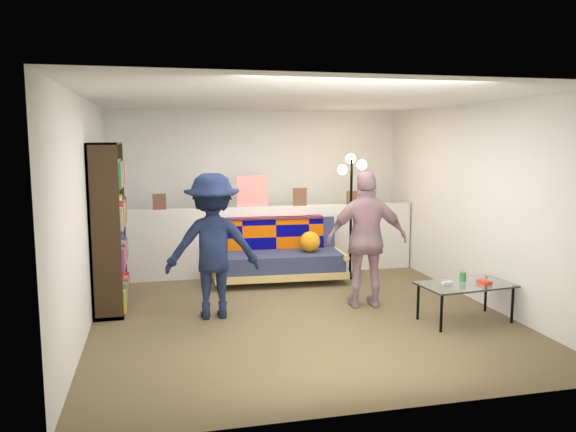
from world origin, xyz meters
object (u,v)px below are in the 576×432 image
object	(u,v)px
coffee_table	(466,286)
person_right	(367,240)
person_left	(213,246)
bookshelf	(109,233)
futon_sofa	(279,255)
floor_lamp	(351,190)

from	to	relation	value
coffee_table	person_right	bearing A→B (deg)	138.12
person_left	person_right	xyz separation A→B (m)	(1.80, -0.02, 0.00)
person_right	bookshelf	bearing A→B (deg)	-2.29
futon_sofa	person_right	size ratio (longest dim) A/B	1.15
coffee_table	person_right	world-z (taller)	person_right
bookshelf	coffee_table	bearing A→B (deg)	-19.61
floor_lamp	person_right	bearing A→B (deg)	-101.95
bookshelf	person_right	bearing A→B (deg)	-11.27
futon_sofa	floor_lamp	world-z (taller)	floor_lamp
person_left	coffee_table	bearing A→B (deg)	164.23
person_left	person_right	size ratio (longest dim) A/B	1.00
coffee_table	floor_lamp	size ratio (longest dim) A/B	0.59
coffee_table	person_right	xyz separation A→B (m)	(-0.85, 0.76, 0.41)
bookshelf	futon_sofa	bearing A→B (deg)	20.64
futon_sofa	floor_lamp	bearing A→B (deg)	0.08
coffee_table	person_right	size ratio (longest dim) A/B	0.65
person_right	futon_sofa	bearing A→B (deg)	-53.15
futon_sofa	coffee_table	world-z (taller)	futon_sofa
floor_lamp	person_left	bearing A→B (deg)	-146.50
person_left	bookshelf	bearing A→B (deg)	-25.50
person_right	floor_lamp	bearing A→B (deg)	-92.97
coffee_table	floor_lamp	xyz separation A→B (m)	(-0.55, 2.17, 0.86)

